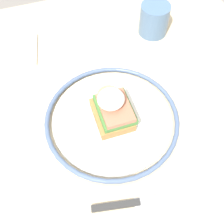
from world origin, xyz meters
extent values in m
plane|color=gray|center=(0.00, 0.00, 0.00)|extent=(6.00, 6.00, 0.00)
cube|color=#C6B28E|center=(0.00, 0.00, 0.72)|extent=(0.88, 0.87, 0.03)
cylinder|color=#C6B28E|center=(-0.38, 0.37, 0.35)|extent=(0.06, 0.06, 0.71)
cylinder|color=white|center=(0.02, -0.01, 0.74)|extent=(0.25, 0.25, 0.01)
torus|color=slate|center=(0.02, -0.01, 0.75)|extent=(0.29, 0.29, 0.01)
cube|color=#9E703D|center=(0.02, -0.01, 0.76)|extent=(0.09, 0.07, 0.02)
cube|color=#427A38|center=(0.02, 0.00, 0.78)|extent=(0.09, 0.07, 0.01)
cube|color=#AD664C|center=(0.02, 0.00, 0.79)|extent=(0.08, 0.06, 0.01)
ellipsoid|color=white|center=(0.01, -0.01, 0.81)|extent=(0.05, 0.05, 0.03)
cylinder|color=#EAD166|center=(-0.04, 0.01, 0.76)|extent=(0.05, 0.05, 0.00)
cube|color=silver|center=(-0.16, -0.02, 0.74)|extent=(0.02, 0.10, 0.00)
cube|color=silver|center=(-0.15, 0.05, 0.74)|extent=(0.03, 0.04, 0.00)
cube|color=#2D2D2D|center=(0.19, -0.06, 0.74)|extent=(0.03, 0.09, 0.01)
cube|color=silver|center=(0.21, 0.03, 0.74)|extent=(0.04, 0.11, 0.00)
cylinder|color=slate|center=(-0.21, 0.18, 0.78)|extent=(0.08, 0.08, 0.08)
cylinder|color=#472819|center=(-0.21, 0.18, 0.82)|extent=(0.07, 0.07, 0.00)
cube|color=white|center=(-0.25, -0.18, 0.74)|extent=(0.13, 0.13, 0.01)
camera|label=1|loc=(0.32, -0.10, 1.25)|focal=45.00mm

